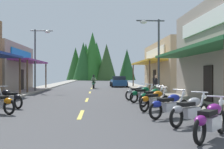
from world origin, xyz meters
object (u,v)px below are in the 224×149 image
motorcycle_parked_left_3 (9,98)px  motorcycle_parked_right_3 (155,99)px  motorcycle_parked_right_1 (190,110)px  motorcycle_parked_right_4 (153,96)px  streetlamp_left (38,51)px  parked_car_curbside (119,82)px  motorcycle_parked_right_6 (138,92)px  pedestrian_by_shop (156,84)px  streetlamp_right (154,46)px  motorcycle_parked_right_0 (211,119)px  rider_cruising_lead (94,83)px  motorcycle_parked_right_5 (143,94)px  motorcycle_parked_right_2 (170,105)px

motorcycle_parked_left_3 → motorcycle_parked_right_3: bearing=-152.5°
motorcycle_parked_right_1 → motorcycle_parked_right_4: size_ratio=1.03×
streetlamp_left → motorcycle_parked_right_3: size_ratio=3.37×
motorcycle_parked_left_3 → parked_car_curbside: (6.99, 21.08, 0.20)m
motorcycle_parked_right_6 → pedestrian_by_shop: size_ratio=1.20×
streetlamp_right → motorcycle_parked_right_6: size_ratio=2.99×
motorcycle_parked_right_0 → motorcycle_parked_left_3: (-7.03, 6.46, 0.00)m
motorcycle_parked_right_0 → rider_cruising_lead: bearing=51.1°
motorcycle_parked_right_5 → pedestrian_by_shop: pedestrian_by_shop is taller
streetlamp_right → motorcycle_parked_right_6: (-1.47, -1.95, -3.15)m
rider_cruising_lead → streetlamp_left: bearing=141.6°
motorcycle_parked_right_5 → motorcycle_parked_right_2: bearing=-126.4°
motorcycle_parked_left_3 → motorcycle_parked_right_2: bearing=-167.2°
rider_cruising_lead → motorcycle_parked_left_3: bearing=170.0°
streetlamp_right → motorcycle_parked_right_3: bearing=-102.3°
streetlamp_right → motorcycle_parked_right_1: size_ratio=3.12×
motorcycle_parked_right_1 → parked_car_curbside: size_ratio=0.41×
streetlamp_left → motorcycle_parked_right_1: 18.36m
streetlamp_right → motorcycle_parked_right_3: 7.69m
streetlamp_left → parked_car_curbside: bearing=50.1°
motorcycle_parked_right_0 → motorcycle_parked_right_2: 3.18m
motorcycle_parked_right_3 → pedestrian_by_shop: bearing=36.2°
motorcycle_parked_right_3 → parked_car_curbside: size_ratio=0.39×
motorcycle_parked_right_6 → motorcycle_parked_left_3: bearing=174.7°
motorcycle_parked_right_1 → motorcycle_parked_right_6: same height
streetlamp_left → motorcycle_parked_left_3: bearing=-84.4°
motorcycle_parked_right_6 → pedestrian_by_shop: 4.48m
pedestrian_by_shop → motorcycle_parked_right_5: bearing=152.4°
rider_cruising_lead → parked_car_curbside: rider_cruising_lead is taller
motorcycle_parked_left_3 → rider_cruising_lead: size_ratio=0.81×
motorcycle_parked_right_0 → rider_cruising_lead: 23.73m
streetlamp_right → motorcycle_parked_right_1: bearing=-96.2°
motorcycle_parked_right_2 → motorcycle_parked_right_3: same height
motorcycle_parked_right_6 → parked_car_curbside: parked_car_curbside is taller
motorcycle_parked_right_0 → motorcycle_parked_right_5: size_ratio=0.92×
streetlamp_left → motorcycle_parked_right_3: (7.90, -12.67, -3.25)m
motorcycle_parked_right_3 → motorcycle_parked_right_4: same height
motorcycle_parked_right_3 → parked_car_curbside: (0.21, 22.37, 0.20)m
streetlamp_right → motorcycle_parked_right_6: 3.99m
motorcycle_parked_right_1 → motorcycle_parked_left_3: size_ratio=1.01×
motorcycle_parked_right_1 → motorcycle_parked_right_2: bearing=63.6°
parked_car_curbside → motorcycle_parked_right_2: bearing=179.1°
streetlamp_left → motorcycle_parked_right_1: streetlamp_left is taller
motorcycle_parked_right_4 → motorcycle_parked_right_6: size_ratio=0.93×
motorcycle_parked_right_0 → parked_car_curbside: bearing=43.4°
motorcycle_parked_right_3 → motorcycle_parked_left_3: bearing=128.6°
motorcycle_parked_right_0 → motorcycle_parked_right_6: bearing=44.6°
motorcycle_parked_right_1 → motorcycle_parked_right_4: (-0.11, 5.08, 0.00)m
motorcycle_parked_right_5 → pedestrian_by_shop: bearing=32.9°
motorcycle_parked_left_3 → pedestrian_by_shop: size_ratio=1.14×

